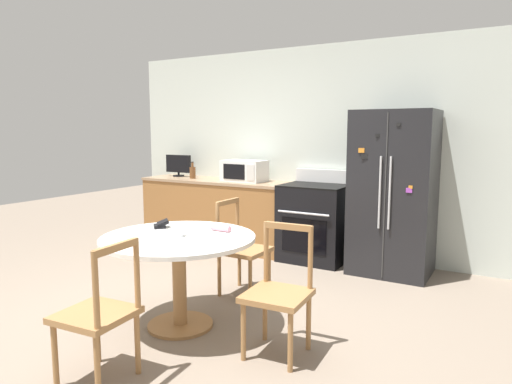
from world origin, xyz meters
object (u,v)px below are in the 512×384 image
object	(u,v)px
refrigerator	(393,193)
dining_chair_right	(279,293)
oven_range	(315,222)
counter_bottle	(193,172)
microwave	(244,171)
wallet	(161,224)
dining_chair_far	(242,249)
dining_chair_near	(99,315)
countertop_tv	(178,165)
candle_glass	(178,231)

from	to	relation	value
refrigerator	dining_chair_right	size ratio (longest dim) A/B	1.97
oven_range	counter_bottle	distance (m)	1.90
microwave	wallet	bearing A→B (deg)	-76.88
refrigerator	wallet	distance (m)	2.55
refrigerator	dining_chair_far	bearing A→B (deg)	-127.55
microwave	counter_bottle	world-z (taller)	microwave
refrigerator	dining_chair_near	size ratio (longest dim) A/B	1.97
microwave	dining_chair_far	xyz separation A→B (m)	(0.86, -1.45, -0.60)
oven_range	wallet	bearing A→B (deg)	-103.45
dining_chair_near	wallet	size ratio (longest dim) A/B	5.17
microwave	wallet	size ratio (longest dim) A/B	3.15
counter_bottle	dining_chair_right	world-z (taller)	counter_bottle
dining_chair_right	countertop_tv	bearing A→B (deg)	-43.63
refrigerator	candle_glass	distance (m)	2.54
wallet	counter_bottle	bearing A→B (deg)	121.87
microwave	countertop_tv	xyz separation A→B (m)	(-1.16, 0.07, 0.03)
countertop_tv	dining_chair_far	world-z (taller)	countertop_tv
dining_chair_right	wallet	size ratio (longest dim) A/B	5.17
oven_range	counter_bottle	bearing A→B (deg)	-179.30
dining_chair_far	candle_glass	world-z (taller)	dining_chair_far
oven_range	countertop_tv	size ratio (longest dim) A/B	2.58
microwave	dining_chair_near	world-z (taller)	microwave
dining_chair_far	candle_glass	bearing A→B (deg)	-0.75
dining_chair_right	dining_chair_near	bearing A→B (deg)	44.68
microwave	countertop_tv	distance (m)	1.16
candle_glass	dining_chair_far	bearing A→B (deg)	88.15
dining_chair_near	candle_glass	world-z (taller)	dining_chair_near
refrigerator	counter_bottle	bearing A→B (deg)	179.90
refrigerator	oven_range	world-z (taller)	refrigerator
dining_chair_right	wallet	world-z (taller)	dining_chair_right
counter_bottle	dining_chair_near	xyz separation A→B (m)	(1.74, -3.16, -0.55)
dining_chair_far	oven_range	bearing A→B (deg)	174.95
countertop_tv	dining_chair_right	world-z (taller)	countertop_tv
dining_chair_right	oven_range	bearing A→B (deg)	-76.90
countertop_tv	counter_bottle	xyz separation A→B (m)	(0.35, -0.12, -0.08)
counter_bottle	dining_chair_far	xyz separation A→B (m)	(1.67, -1.40, -0.55)
wallet	refrigerator	bearing A→B (deg)	55.88
countertop_tv	dining_chair_near	xyz separation A→B (m)	(2.09, -3.28, -0.63)
oven_range	wallet	world-z (taller)	oven_range
dining_chair_right	wallet	bearing A→B (deg)	-11.44
refrigerator	dining_chair_near	bearing A→B (deg)	-107.65
refrigerator	dining_chair_far	size ratio (longest dim) A/B	1.97
candle_glass	wallet	distance (m)	0.38
oven_range	dining_chair_right	bearing A→B (deg)	-73.11
microwave	dining_chair_near	distance (m)	3.40
oven_range	counter_bottle	xyz separation A→B (m)	(-1.82, -0.02, 0.52)
microwave	candle_glass	size ratio (longest dim) A/B	5.78
counter_bottle	dining_chair_far	bearing A→B (deg)	-39.89
countertop_tv	counter_bottle	size ratio (longest dim) A/B	1.80
wallet	candle_glass	bearing A→B (deg)	-28.77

